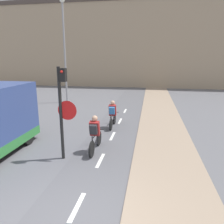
{
  "coord_description": "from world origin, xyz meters",
  "views": [
    {
      "loc": [
        1.63,
        -3.87,
        3.53
      ],
      "look_at": [
        0.0,
        5.36,
        1.2
      ],
      "focal_mm": 35.0,
      "sensor_mm": 36.0,
      "label": 1
    }
  ],
  "objects_px": {
    "traffic_light_pole": "(63,104)",
    "cyclist_far": "(113,115)",
    "cyclist_near": "(95,134)",
    "street_lamp_far": "(64,42)"
  },
  "relations": [
    {
      "from": "traffic_light_pole",
      "to": "cyclist_near",
      "type": "distance_m",
      "value": 1.77
    },
    {
      "from": "traffic_light_pole",
      "to": "street_lamp_far",
      "type": "height_order",
      "value": "street_lamp_far"
    },
    {
      "from": "street_lamp_far",
      "to": "cyclist_far",
      "type": "distance_m",
      "value": 8.57
    },
    {
      "from": "traffic_light_pole",
      "to": "cyclist_far",
      "type": "distance_m",
      "value": 4.22
    },
    {
      "from": "street_lamp_far",
      "to": "cyclist_far",
      "type": "height_order",
      "value": "street_lamp_far"
    },
    {
      "from": "street_lamp_far",
      "to": "traffic_light_pole",
      "type": "bearing_deg",
      "value": -69.04
    },
    {
      "from": "traffic_light_pole",
      "to": "cyclist_far",
      "type": "bearing_deg",
      "value": 74.79
    },
    {
      "from": "street_lamp_far",
      "to": "cyclist_far",
      "type": "bearing_deg",
      "value": -50.85
    },
    {
      "from": "cyclist_near",
      "to": "cyclist_far",
      "type": "xyz_separation_m",
      "value": [
        0.14,
        3.1,
        -0.0
      ]
    },
    {
      "from": "cyclist_near",
      "to": "cyclist_far",
      "type": "distance_m",
      "value": 3.1
    }
  ]
}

